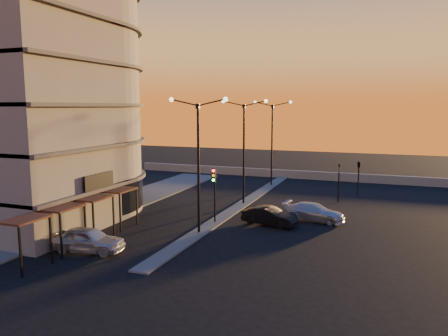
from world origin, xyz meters
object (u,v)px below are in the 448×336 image
streetlamp_mid (244,143)px  car_sedan (270,216)px  car_wagon (314,212)px  traffic_light_main (214,186)px  car_hatchback (88,239)px

streetlamp_mid → car_sedan: streetlamp_mid is taller
car_wagon → traffic_light_main: bearing=123.9°
car_hatchback → car_sedan: 13.29m
streetlamp_mid → car_wagon: size_ratio=2.00×
traffic_light_main → car_wagon: size_ratio=0.89×
streetlamp_mid → car_hatchback: bearing=-106.8°
car_hatchback → traffic_light_main: bearing=-36.8°
car_sedan → traffic_light_main: bearing=115.6°
traffic_light_main → car_wagon: 8.13m
car_hatchback → streetlamp_mid: bearing=-25.0°
car_hatchback → car_wagon: 17.09m
streetlamp_mid → car_wagon: bearing=-27.3°
streetlamp_mid → car_sedan: (4.08, -6.09, -4.90)m
car_hatchback → car_wagon: car_hatchback is taller
car_sedan → streetlamp_mid: bearing=45.0°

